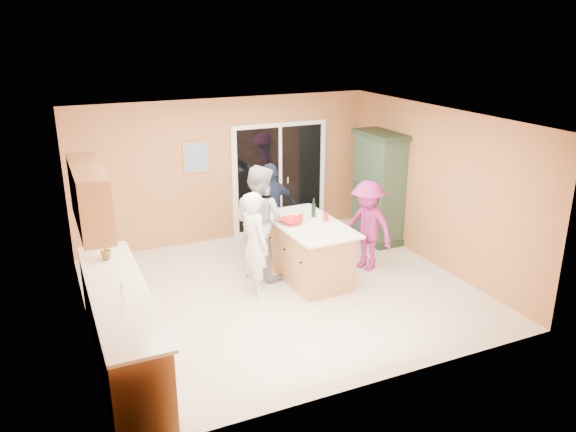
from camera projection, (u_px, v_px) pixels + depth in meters
name	position (u px, v px, depth m)	size (l,w,h in m)	color
floor	(282.00, 291.00, 8.44)	(5.50, 5.50, 0.00)	white
ceiling	(281.00, 119.00, 7.59)	(5.50, 5.00, 0.10)	white
wall_back	(226.00, 170.00, 10.17)	(5.50, 0.10, 2.60)	#E89E5F
wall_front	(377.00, 278.00, 5.86)	(5.50, 0.10, 2.60)	#E89E5F
wall_left	(78.00, 238.00, 6.94)	(0.10, 5.00, 2.60)	#E89E5F
wall_right	(437.00, 188.00, 9.09)	(0.10, 5.00, 2.60)	#E89E5F
left_cabinet_run	(123.00, 333.00, 6.43)	(0.65, 3.05, 1.24)	#C1834B
upper_cabinets	(89.00, 196.00, 6.65)	(0.35, 1.60, 0.75)	#C1834B
sliding_door	(280.00, 178.00, 10.63)	(1.90, 0.07, 2.10)	white
framed_picture	(196.00, 157.00, 9.84)	(0.46, 0.04, 0.56)	#A38451
kitchen_island	(308.00, 252.00, 8.78)	(0.99, 1.77, 0.92)	#C1834B
green_hutch	(378.00, 188.00, 10.19)	(0.58, 1.10, 2.01)	#1F3221
woman_white	(255.00, 244.00, 8.16)	(0.57, 0.38, 1.57)	silver
woman_grey	(259.00, 222.00, 8.71)	(0.88, 0.68, 1.80)	#A5A4A7
woman_navy	(272.00, 210.00, 9.54)	(0.95, 0.40, 1.63)	#181C36
woman_magenta	(367.00, 226.00, 9.01)	(0.96, 0.55, 1.48)	#911F70
serving_bowl	(291.00, 221.00, 8.57)	(0.34, 0.34, 0.08)	red
tulip_vase	(104.00, 244.00, 7.14)	(0.23, 0.16, 0.44)	#B73412
tumbler_near	(301.00, 218.00, 8.68)	(0.07, 0.07, 0.11)	red
tumbler_far	(326.00, 217.00, 8.69)	(0.08, 0.08, 0.12)	red
wine_bottle	(314.00, 210.00, 8.84)	(0.07, 0.07, 0.30)	black
white_plate	(299.00, 219.00, 8.78)	(0.20, 0.20, 0.01)	white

